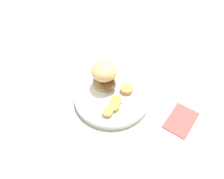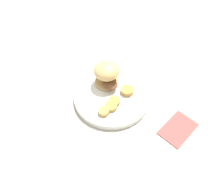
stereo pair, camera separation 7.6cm
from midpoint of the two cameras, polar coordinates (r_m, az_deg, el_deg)
ground_plane at (r=0.79m, az=2.73°, el=-2.42°), size 4.00×4.00×0.00m
dinner_plate at (r=0.78m, az=2.76°, el=-1.85°), size 0.27×0.27×0.02m
sandwich at (r=0.78m, az=1.37°, el=4.01°), size 0.09×0.13×0.09m
potato_round_0 at (r=0.78m, az=6.74°, el=-0.44°), size 0.05×0.05×0.02m
potato_round_1 at (r=0.75m, az=3.50°, el=-3.21°), size 0.04×0.04×0.01m
potato_round_2 at (r=0.72m, az=0.86°, el=-5.91°), size 0.04×0.04×0.01m
potato_round_3 at (r=0.73m, az=2.71°, el=-4.59°), size 0.04×0.04×0.01m
fork at (r=0.75m, az=-13.79°, el=-8.35°), size 0.03×0.15×0.00m
napkin at (r=0.76m, az=19.69°, el=-9.75°), size 0.14×0.12×0.01m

